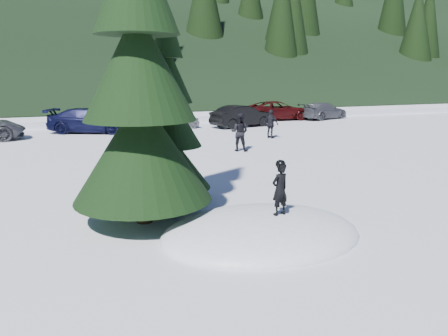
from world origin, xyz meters
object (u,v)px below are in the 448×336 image
object	(u,v)px
car_5	(242,116)
car_6	(277,111)
car_4	(171,119)
child_skier	(280,189)
adult_1	(271,124)
adult_0	(240,132)
car_7	(323,111)
spruce_short	(169,126)
car_3	(91,121)
spruce_tall	(139,80)

from	to	relation	value
car_5	car_6	size ratio (longest dim) A/B	0.84
car_4	child_skier	bearing A→B (deg)	157.80
adult_1	adult_0	bearing A→B (deg)	104.21
car_7	spruce_short	bearing A→B (deg)	117.97
car_7	car_4	bearing A→B (deg)	79.97
car_5	car_3	bearing A→B (deg)	72.26
adult_1	car_4	distance (m)	7.18
spruce_short	child_skier	distance (m)	3.85
spruce_short	car_4	bearing A→B (deg)	75.27
car_4	car_6	size ratio (longest dim) A/B	0.73
car_3	car_5	world-z (taller)	car_3
adult_0	adult_1	distance (m)	4.44
car_3	car_4	bearing A→B (deg)	-65.71
adult_0	car_6	world-z (taller)	adult_0
spruce_short	adult_1	xyz separation A→B (m)	(8.18, 9.83, -1.32)
car_3	spruce_tall	bearing A→B (deg)	-156.28
adult_0	car_5	bearing A→B (deg)	-77.33
spruce_tall	child_skier	size ratio (longest dim) A/B	7.62
spruce_tall	car_3	world-z (taller)	spruce_tall
child_skier	car_5	distance (m)	19.98
car_5	car_4	bearing A→B (deg)	69.03
car_3	car_7	xyz separation A→B (m)	(17.56, 1.84, -0.09)
spruce_tall	spruce_short	bearing A→B (deg)	54.46
child_skier	car_5	xyz separation A→B (m)	(7.31, 18.59, -0.33)
child_skier	car_3	size ratio (longest dim) A/B	0.22
adult_0	car_7	distance (m)	16.05
car_7	car_3	bearing A→B (deg)	77.59
adult_0	car_3	size ratio (longest dim) A/B	0.34
car_7	adult_0	bearing A→B (deg)	114.23
spruce_tall	car_5	world-z (taller)	spruce_tall
spruce_tall	car_7	distance (m)	26.19
car_3	car_7	size ratio (longest dim) A/B	1.13
adult_1	car_4	bearing A→B (deg)	4.51
child_skier	adult_1	distance (m)	14.79
spruce_tall	car_5	size ratio (longest dim) A/B	1.98
child_skier	car_3	xyz separation A→B (m)	(-2.29, 19.15, -0.32)
adult_1	spruce_tall	bearing A→B (deg)	110.98
car_6	car_7	bearing A→B (deg)	-98.27
adult_0	car_6	bearing A→B (deg)	-88.02
spruce_tall	car_5	distance (m)	19.49
spruce_tall	car_5	bearing A→B (deg)	59.37
adult_0	car_7	bearing A→B (deg)	-100.25
child_skier	adult_1	bearing A→B (deg)	-130.67
child_skier	adult_0	size ratio (longest dim) A/B	0.66
adult_0	car_7	size ratio (longest dim) A/B	0.39
child_skier	car_5	bearing A→B (deg)	-125.40
spruce_tall	adult_1	size ratio (longest dim) A/B	5.52
spruce_tall	adult_0	world-z (taller)	spruce_tall
child_skier	car_4	xyz separation A→B (m)	(2.61, 19.14, -0.41)
car_7	car_5	bearing A→B (deg)	88.40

